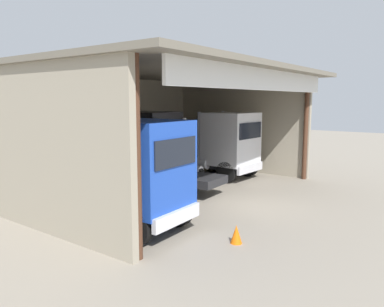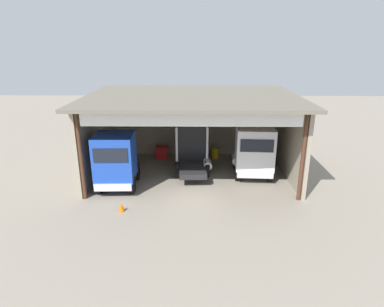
{
  "view_description": "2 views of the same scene",
  "coord_description": "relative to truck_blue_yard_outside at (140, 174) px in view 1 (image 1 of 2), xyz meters",
  "views": [
    {
      "loc": [
        -13.34,
        -6.72,
        4.29
      ],
      "look_at": [
        0.0,
        3.03,
        1.91
      ],
      "focal_mm": 34.96,
      "sensor_mm": 36.0,
      "label": 1
    },
    {
      "loc": [
        0.27,
        -17.82,
        8.99
      ],
      "look_at": [
        0.0,
        3.03,
        1.91
      ],
      "focal_mm": 30.98,
      "sensor_mm": 36.0,
      "label": 2
    }
  ],
  "objects": [
    {
      "name": "truck_black_center_right_bay",
      "position": [
        4.71,
        3.69,
        0.03
      ],
      "size": [
        2.7,
        5.42,
        3.72
      ],
      "rotation": [
        0.0,
        0.0,
        0.05
      ],
      "color": "black",
      "rests_on": "ground"
    },
    {
      "name": "oil_drum",
      "position": [
        6.57,
        5.84,
        -1.48
      ],
      "size": [
        0.58,
        0.58,
        0.88
      ],
      "primitive_type": "cylinder",
      "color": "gold",
      "rests_on": "ground"
    },
    {
      "name": "traffic_cone",
      "position": [
        0.9,
        -3.06,
        -1.64
      ],
      "size": [
        0.36,
        0.36,
        0.56
      ],
      "primitive_type": "cone",
      "color": "orange",
      "rests_on": "ground"
    },
    {
      "name": "ground_plane",
      "position": [
        4.76,
        -1.62,
        -1.92
      ],
      "size": [
        80.0,
        80.0,
        0.0
      ],
      "primitive_type": "plane",
      "color": "gray",
      "rests_on": "ground"
    },
    {
      "name": "workshop_shed",
      "position": [
        4.76,
        3.44,
        1.96
      ],
      "size": [
        13.91,
        9.93,
        5.65
      ],
      "color": "#9E937F",
      "rests_on": "ground"
    },
    {
      "name": "truck_white_right_bay",
      "position": [
        8.96,
        2.09,
        -0.01
      ],
      "size": [
        2.72,
        4.56,
        3.65
      ],
      "rotation": [
        0.0,
        0.0,
        3.09
      ],
      "color": "white",
      "rests_on": "ground"
    },
    {
      "name": "tool_cart",
      "position": [
        2.25,
        5.79,
        -1.42
      ],
      "size": [
        0.9,
        0.6,
        1.0
      ],
      "primitive_type": "cube",
      "color": "red",
      "rests_on": "ground"
    },
    {
      "name": "truck_blue_yard_outside",
      "position": [
        0.0,
        0.0,
        0.0
      ],
      "size": [
        2.63,
        4.61,
        3.64
      ],
      "rotation": [
        0.0,
        0.0,
        3.18
      ],
      "color": "#1E47B7",
      "rests_on": "ground"
    }
  ]
}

